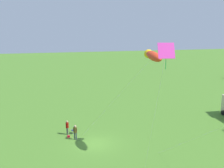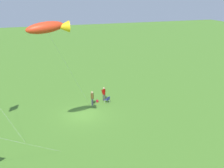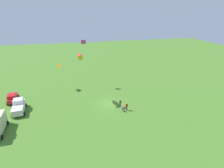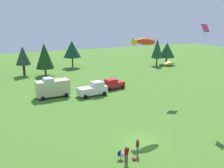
# 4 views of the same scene
# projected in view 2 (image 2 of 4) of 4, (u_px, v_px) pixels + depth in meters

# --- Properties ---
(ground_plane) EXTENTS (160.00, 160.00, 0.00)m
(ground_plane) POSITION_uv_depth(u_px,v_px,m) (84.00, 115.00, 28.44)
(ground_plane) COLOR #477827
(person_kite_flyer) EXTENTS (0.47, 0.50, 1.74)m
(person_kite_flyer) POSITION_uv_depth(u_px,v_px,m) (92.00, 97.00, 30.51)
(person_kite_flyer) COLOR #373C4B
(person_kite_flyer) RESTS_ON ground
(folding_chair) EXTENTS (0.65, 0.65, 0.82)m
(folding_chair) POSITION_uv_depth(u_px,v_px,m) (108.00, 99.00, 31.30)
(folding_chair) COLOR navy
(folding_chair) RESTS_ON ground
(person_spectator) EXTENTS (0.57, 0.42, 1.74)m
(person_spectator) POSITION_uv_depth(u_px,v_px,m) (104.00, 93.00, 31.78)
(person_spectator) COLOR #3E443F
(person_spectator) RESTS_ON ground
(backpack_on_grass) EXTENTS (0.27, 0.35, 0.22)m
(backpack_on_grass) POSITION_uv_depth(u_px,v_px,m) (97.00, 101.00, 31.73)
(backpack_on_grass) COLOR #AB0D20
(backpack_on_grass) RESTS_ON ground
(kite_large_fish) EXTENTS (6.52, 7.76, 10.71)m
(kite_large_fish) POSITION_uv_depth(u_px,v_px,m) (50.00, 27.00, 19.41)
(kite_large_fish) COLOR red
(kite_large_fish) RESTS_ON ground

